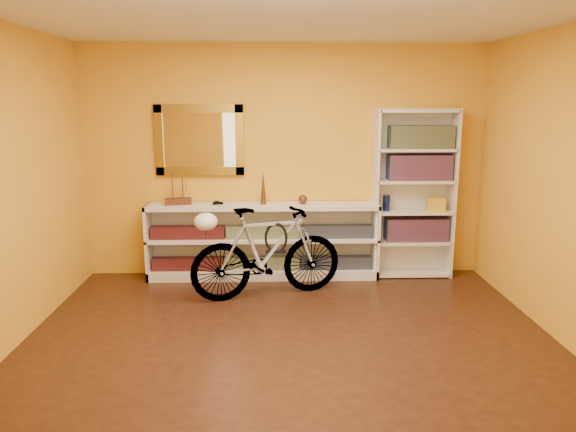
{
  "coord_description": "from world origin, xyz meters",
  "views": [
    {
      "loc": [
        -0.14,
        -4.14,
        1.98
      ],
      "look_at": [
        0.0,
        0.7,
        0.95
      ],
      "focal_mm": 33.9,
      "sensor_mm": 36.0,
      "label": 1
    }
  ],
  "objects_px": {
    "bicycle": "(267,252)",
    "helmet": "(206,222)",
    "bookcase": "(413,194)",
    "console_unit": "(263,241)"
  },
  "relations": [
    {
      "from": "bicycle",
      "to": "helmet",
      "type": "xyz_separation_m",
      "value": [
        -0.59,
        -0.17,
        0.36
      ]
    },
    {
      "from": "bookcase",
      "to": "bicycle",
      "type": "height_order",
      "value": "bookcase"
    },
    {
      "from": "bookcase",
      "to": "bicycle",
      "type": "distance_m",
      "value": 1.83
    },
    {
      "from": "bookcase",
      "to": "helmet",
      "type": "relative_size",
      "value": 8.28
    },
    {
      "from": "console_unit",
      "to": "bookcase",
      "type": "relative_size",
      "value": 1.37
    },
    {
      "from": "console_unit",
      "to": "bookcase",
      "type": "height_order",
      "value": "bookcase"
    },
    {
      "from": "helmet",
      "to": "bookcase",
      "type": "bearing_deg",
      "value": 20.46
    },
    {
      "from": "console_unit",
      "to": "helmet",
      "type": "height_order",
      "value": "helmet"
    },
    {
      "from": "helmet",
      "to": "console_unit",
      "type": "bearing_deg",
      "value": 56.39
    },
    {
      "from": "bicycle",
      "to": "helmet",
      "type": "bearing_deg",
      "value": 90.0
    }
  ]
}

